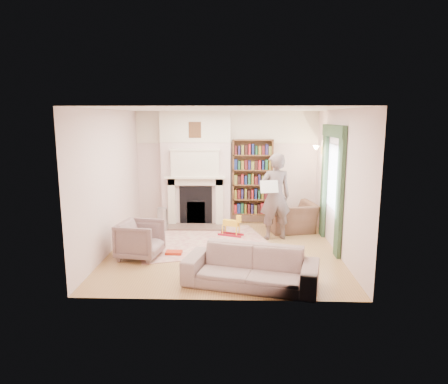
{
  "coord_description": "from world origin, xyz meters",
  "views": [
    {
      "loc": [
        0.26,
        -7.73,
        2.65
      ],
      "look_at": [
        0.0,
        0.25,
        1.15
      ],
      "focal_mm": 32.0,
      "sensor_mm": 36.0,
      "label": 1
    }
  ],
  "objects_px": {
    "sofa": "(251,267)",
    "man_reading": "(275,197)",
    "rocking_horse": "(231,225)",
    "bookcase": "(253,177)",
    "armchair_reading": "(291,217)",
    "paraffin_heater": "(163,219)",
    "armchair_left": "(140,240)",
    "coffee_table": "(274,262)"
  },
  "relations": [
    {
      "from": "paraffin_heater",
      "to": "rocking_horse",
      "type": "xyz_separation_m",
      "value": [
        1.62,
        -0.37,
        -0.03
      ]
    },
    {
      "from": "bookcase",
      "to": "coffee_table",
      "type": "height_order",
      "value": "bookcase"
    },
    {
      "from": "armchair_reading",
      "to": "coffee_table",
      "type": "bearing_deg",
      "value": 64.08
    },
    {
      "from": "man_reading",
      "to": "rocking_horse",
      "type": "relative_size",
      "value": 3.4
    },
    {
      "from": "man_reading",
      "to": "paraffin_heater",
      "type": "height_order",
      "value": "man_reading"
    },
    {
      "from": "paraffin_heater",
      "to": "rocking_horse",
      "type": "height_order",
      "value": "paraffin_heater"
    },
    {
      "from": "rocking_horse",
      "to": "paraffin_heater",
      "type": "bearing_deg",
      "value": -172.69
    },
    {
      "from": "armchair_left",
      "to": "coffee_table",
      "type": "relative_size",
      "value": 1.11
    },
    {
      "from": "coffee_table",
      "to": "armchair_reading",
      "type": "bearing_deg",
      "value": 78.09
    },
    {
      "from": "coffee_table",
      "to": "paraffin_heater",
      "type": "height_order",
      "value": "paraffin_heater"
    },
    {
      "from": "man_reading",
      "to": "coffee_table",
      "type": "height_order",
      "value": "man_reading"
    },
    {
      "from": "coffee_table",
      "to": "rocking_horse",
      "type": "xyz_separation_m",
      "value": [
        -0.77,
        2.22,
        0.02
      ]
    },
    {
      "from": "bookcase",
      "to": "rocking_horse",
      "type": "height_order",
      "value": "bookcase"
    },
    {
      "from": "sofa",
      "to": "paraffin_heater",
      "type": "bearing_deg",
      "value": 136.59
    },
    {
      "from": "bookcase",
      "to": "armchair_left",
      "type": "relative_size",
      "value": 2.37
    },
    {
      "from": "man_reading",
      "to": "coffee_table",
      "type": "distance_m",
      "value": 2.18
    },
    {
      "from": "man_reading",
      "to": "coffee_table",
      "type": "relative_size",
      "value": 2.72
    },
    {
      "from": "coffee_table",
      "to": "paraffin_heater",
      "type": "bearing_deg",
      "value": 134.48
    },
    {
      "from": "armchair_reading",
      "to": "armchair_left",
      "type": "bearing_deg",
      "value": 19.01
    },
    {
      "from": "bookcase",
      "to": "coffee_table",
      "type": "bearing_deg",
      "value": -85.69
    },
    {
      "from": "armchair_reading",
      "to": "sofa",
      "type": "distance_m",
      "value": 3.29
    },
    {
      "from": "armchair_reading",
      "to": "man_reading",
      "type": "distance_m",
      "value": 0.97
    },
    {
      "from": "armchair_left",
      "to": "man_reading",
      "type": "distance_m",
      "value": 3.03
    },
    {
      "from": "rocking_horse",
      "to": "armchair_reading",
      "type": "bearing_deg",
      "value": 37.27
    },
    {
      "from": "paraffin_heater",
      "to": "armchair_reading",
      "type": "bearing_deg",
      "value": 1.19
    },
    {
      "from": "armchair_reading",
      "to": "armchair_left",
      "type": "xyz_separation_m",
      "value": [
        -3.12,
        -1.9,
        0.01
      ]
    },
    {
      "from": "man_reading",
      "to": "paraffin_heater",
      "type": "bearing_deg",
      "value": -24.14
    },
    {
      "from": "sofa",
      "to": "armchair_left",
      "type": "bearing_deg",
      "value": 163.01
    },
    {
      "from": "armchair_reading",
      "to": "rocking_horse",
      "type": "height_order",
      "value": "armchair_reading"
    },
    {
      "from": "sofa",
      "to": "armchair_reading",
      "type": "bearing_deg",
      "value": 84.91
    },
    {
      "from": "sofa",
      "to": "paraffin_heater",
      "type": "relative_size",
      "value": 3.83
    },
    {
      "from": "rocking_horse",
      "to": "bookcase",
      "type": "bearing_deg",
      "value": 85.76
    },
    {
      "from": "armchair_reading",
      "to": "sofa",
      "type": "bearing_deg",
      "value": 58.98
    },
    {
      "from": "coffee_table",
      "to": "rocking_horse",
      "type": "bearing_deg",
      "value": 110.93
    },
    {
      "from": "man_reading",
      "to": "armchair_left",
      "type": "bearing_deg",
      "value": 13.49
    },
    {
      "from": "armchair_reading",
      "to": "rocking_horse",
      "type": "xyz_separation_m",
      "value": [
        -1.41,
        -0.43,
        -0.09
      ]
    },
    {
      "from": "armchair_left",
      "to": "rocking_horse",
      "type": "distance_m",
      "value": 2.25
    },
    {
      "from": "rocking_horse",
      "to": "armchair_left",
      "type": "bearing_deg",
      "value": -119.16
    },
    {
      "from": "sofa",
      "to": "man_reading",
      "type": "distance_m",
      "value": 2.67
    },
    {
      "from": "coffee_table",
      "to": "sofa",
      "type": "bearing_deg",
      "value": -129.9
    },
    {
      "from": "bookcase",
      "to": "armchair_left",
      "type": "distance_m",
      "value": 3.52
    },
    {
      "from": "bookcase",
      "to": "coffee_table",
      "type": "relative_size",
      "value": 2.64
    }
  ]
}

